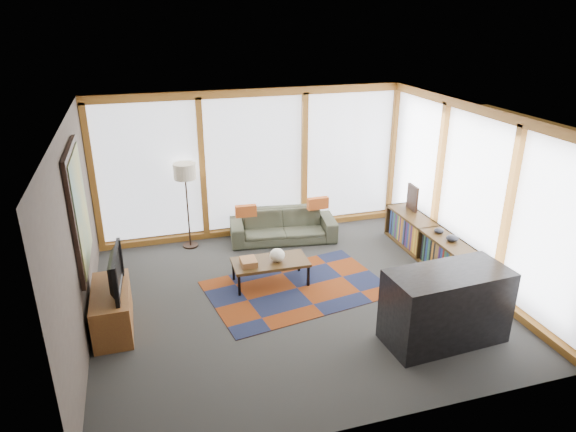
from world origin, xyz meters
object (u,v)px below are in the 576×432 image
object	(u,v)px
coffee_table	(270,272)
sofa	(283,226)
floor_lamp	(187,206)
bookshelf	(428,243)
bar_counter	(446,306)
television	(110,272)
tv_console	(112,309)

from	to	relation	value
coffee_table	sofa	bearing A→B (deg)	66.96
sofa	floor_lamp	bearing A→B (deg)	-179.20
bookshelf	bar_counter	xyz separation A→B (m)	(-0.98, -2.00, 0.18)
television	bar_counter	distance (m)	4.13
coffee_table	bar_counter	world-z (taller)	bar_counter
bar_counter	television	bearing A→B (deg)	156.64
tv_console	bar_counter	bearing A→B (deg)	-19.87
television	bar_counter	size ratio (longest dim) A/B	0.61
bookshelf	floor_lamp	bearing A→B (deg)	156.34
coffee_table	tv_console	xyz separation A→B (m)	(-2.23, -0.55, 0.09)
bookshelf	tv_console	size ratio (longest dim) A/B	2.06
television	sofa	bearing A→B (deg)	-51.04
tv_console	television	distance (m)	0.54
floor_lamp	bar_counter	world-z (taller)	floor_lamp
tv_console	television	world-z (taller)	television
tv_console	bookshelf	bearing A→B (deg)	6.78
bookshelf	sofa	bearing A→B (deg)	145.58
floor_lamp	bar_counter	size ratio (longest dim) A/B	1.01
sofa	coffee_table	size ratio (longest dim) A/B	1.66
coffee_table	bookshelf	bearing A→B (deg)	0.75
sofa	floor_lamp	xyz separation A→B (m)	(-1.61, 0.20, 0.48)
coffee_table	tv_console	bearing A→B (deg)	-166.19
sofa	bar_counter	distance (m)	3.58
sofa	bookshelf	distance (m)	2.50
sofa	bar_counter	size ratio (longest dim) A/B	1.24
coffee_table	bookshelf	distance (m)	2.67
sofa	floor_lamp	world-z (taller)	floor_lamp
floor_lamp	coffee_table	world-z (taller)	floor_lamp
sofa	bookshelf	bearing A→B (deg)	-26.63
bookshelf	tv_console	distance (m)	4.93
bookshelf	television	world-z (taller)	television
sofa	coffee_table	bearing A→B (deg)	-105.25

